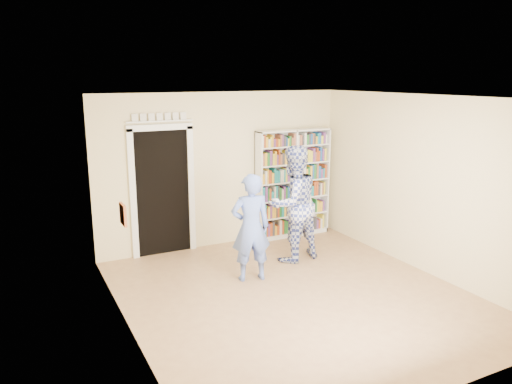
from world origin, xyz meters
TOP-DOWN VIEW (x-y plane):
  - floor at (0.00, 0.00)m, footprint 5.00×5.00m
  - ceiling at (0.00, 0.00)m, footprint 5.00×5.00m
  - wall_back at (0.00, 2.50)m, footprint 4.50×0.00m
  - wall_left at (-2.25, 0.00)m, footprint 0.00×5.00m
  - wall_right at (2.25, 0.00)m, footprint 0.00×5.00m
  - bookshelf at (1.35, 2.34)m, footprint 1.46×0.27m
  - doorway at (-1.10, 2.48)m, footprint 1.10×0.08m
  - wall_art at (-2.23, 0.20)m, footprint 0.03×0.25m
  - man_blue at (-0.29, 0.79)m, footprint 0.65×0.49m
  - man_plaid at (0.69, 1.23)m, footprint 1.02×0.85m
  - paper_sheet at (0.86, 1.05)m, footprint 0.19×0.12m

SIDE VIEW (x-z plane):
  - floor at x=0.00m, z-range 0.00..0.00m
  - man_blue at x=-0.29m, z-range 0.00..1.61m
  - man_plaid at x=0.69m, z-range 0.00..1.90m
  - bookshelf at x=1.35m, z-range 0.01..2.02m
  - paper_sheet at x=0.86m, z-range 0.87..1.18m
  - doorway at x=-1.10m, z-range -0.04..2.39m
  - wall_back at x=0.00m, z-range -0.90..3.60m
  - wall_left at x=-2.25m, z-range -1.15..3.85m
  - wall_right at x=2.25m, z-range -1.15..3.85m
  - wall_art at x=-2.23m, z-range 1.27..1.52m
  - ceiling at x=0.00m, z-range 2.70..2.70m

